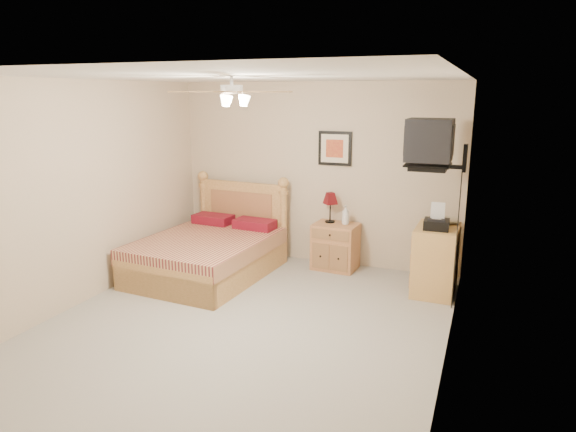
# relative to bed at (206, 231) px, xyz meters

# --- Properties ---
(floor) EXTENTS (4.50, 4.50, 0.00)m
(floor) POSITION_rel_bed_xyz_m (1.12, -1.12, -0.61)
(floor) COLOR gray
(floor) RESTS_ON ground
(ceiling) EXTENTS (4.00, 4.50, 0.04)m
(ceiling) POSITION_rel_bed_xyz_m (1.12, -1.12, 1.89)
(ceiling) COLOR white
(ceiling) RESTS_ON ground
(wall_back) EXTENTS (4.00, 0.04, 2.50)m
(wall_back) POSITION_rel_bed_xyz_m (1.12, 1.13, 0.64)
(wall_back) COLOR #C5AF91
(wall_back) RESTS_ON ground
(wall_front) EXTENTS (4.00, 0.04, 2.50)m
(wall_front) POSITION_rel_bed_xyz_m (1.12, -3.37, 0.64)
(wall_front) COLOR #C5AF91
(wall_front) RESTS_ON ground
(wall_left) EXTENTS (0.04, 4.50, 2.50)m
(wall_left) POSITION_rel_bed_xyz_m (-0.88, -1.12, 0.64)
(wall_left) COLOR #C5AF91
(wall_left) RESTS_ON ground
(wall_right) EXTENTS (0.04, 4.50, 2.50)m
(wall_right) POSITION_rel_bed_xyz_m (3.12, -1.12, 0.64)
(wall_right) COLOR #C5AF91
(wall_right) RESTS_ON ground
(bed) EXTENTS (1.56, 1.98, 1.22)m
(bed) POSITION_rel_bed_xyz_m (0.00, 0.00, 0.00)
(bed) COLOR #A17439
(bed) RESTS_ON ground
(nightstand) EXTENTS (0.60, 0.47, 0.63)m
(nightstand) POSITION_rel_bed_xyz_m (1.49, 0.88, -0.30)
(nightstand) COLOR #A86235
(nightstand) RESTS_ON ground
(table_lamp) EXTENTS (0.23, 0.23, 0.41)m
(table_lamp) POSITION_rel_bed_xyz_m (1.39, 0.95, 0.22)
(table_lamp) COLOR #590C11
(table_lamp) RESTS_ON nightstand
(lotion_bottle) EXTENTS (0.13, 0.13, 0.26)m
(lotion_bottle) POSITION_rel_bed_xyz_m (1.62, 0.92, 0.15)
(lotion_bottle) COLOR silver
(lotion_bottle) RESTS_ON nightstand
(framed_picture) EXTENTS (0.46, 0.04, 0.46)m
(framed_picture) POSITION_rel_bed_xyz_m (1.39, 1.11, 1.01)
(framed_picture) COLOR black
(framed_picture) RESTS_ON wall_back
(dresser) EXTENTS (0.49, 0.70, 0.82)m
(dresser) POSITION_rel_bed_xyz_m (2.85, 0.49, -0.20)
(dresser) COLOR tan
(dresser) RESTS_ON ground
(fax_machine) EXTENTS (0.29, 0.31, 0.30)m
(fax_machine) POSITION_rel_bed_xyz_m (2.84, 0.37, 0.36)
(fax_machine) COLOR black
(fax_machine) RESTS_ON dresser
(magazine_lower) EXTENTS (0.29, 0.33, 0.03)m
(magazine_lower) POSITION_rel_bed_xyz_m (2.84, 0.75, 0.22)
(magazine_lower) COLOR tan
(magazine_lower) RESTS_ON dresser
(magazine_upper) EXTENTS (0.22, 0.30, 0.02)m
(magazine_upper) POSITION_rel_bed_xyz_m (2.85, 0.74, 0.24)
(magazine_upper) COLOR gray
(magazine_upper) RESTS_ON magazine_lower
(wall_tv) EXTENTS (0.56, 0.46, 0.58)m
(wall_tv) POSITION_rel_bed_xyz_m (2.87, 0.22, 1.20)
(wall_tv) COLOR black
(wall_tv) RESTS_ON wall_right
(ceiling_fan) EXTENTS (1.14, 1.14, 0.28)m
(ceiling_fan) POSITION_rel_bed_xyz_m (1.12, -1.32, 1.75)
(ceiling_fan) COLOR white
(ceiling_fan) RESTS_ON ceiling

